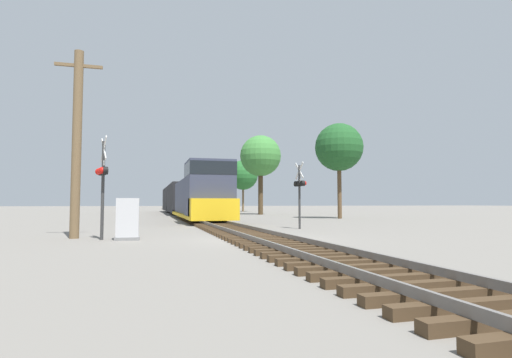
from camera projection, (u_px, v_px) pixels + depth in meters
name	position (u px, v px, depth m)	size (l,w,h in m)	color
ground_plane	(257.00, 240.00, 15.15)	(400.00, 400.00, 0.00)	slate
rail_track_bed	(257.00, 236.00, 15.15)	(2.60, 160.00, 0.31)	#42301E
freight_train	(183.00, 199.00, 46.52)	(3.06, 47.01, 4.22)	#33384C
crossing_signal_near	(102.00, 176.00, 15.16)	(0.55, 1.01, 3.92)	#333333
crossing_signal_far	(300.00, 187.00, 21.62)	(0.42, 1.01, 3.61)	#333333
relay_cabinet	(128.00, 219.00, 15.01)	(0.90, 0.66, 1.57)	slate
utility_pole	(77.00, 141.00, 15.84)	(1.80, 0.36, 7.51)	brown
tree_far_right	(339.00, 148.00, 36.40)	(4.36, 4.36, 8.68)	brown
tree_mid_background	(261.00, 156.00, 49.20)	(5.05, 5.05, 9.76)	#473521
tree_deep_background	(243.00, 175.00, 66.60)	(4.96, 4.96, 8.58)	brown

